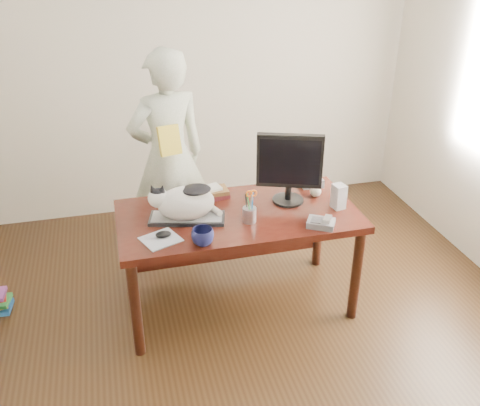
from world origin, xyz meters
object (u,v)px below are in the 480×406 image
at_px(calculator, 310,179).
at_px(person, 168,157).
at_px(mouse, 163,234).
at_px(baseball, 316,191).
at_px(desk, 235,226).
at_px(phone, 322,223).
at_px(book_stack, 213,193).
at_px(speaker, 339,196).
at_px(pen_cup, 250,213).
at_px(monitor, 290,165).
at_px(coffee_mug, 203,237).
at_px(keyboard, 187,218).
at_px(cat, 184,202).

distance_m(calculator, person, 1.11).
distance_m(mouse, baseball, 1.15).
relative_size(desk, baseball, 20.26).
bearing_deg(baseball, person, 141.86).
bearing_deg(phone, book_stack, 166.39).
height_order(mouse, person, person).
bearing_deg(speaker, pen_cup, 172.38).
distance_m(book_stack, calculator, 0.74).
bearing_deg(phone, desk, 171.76).
bearing_deg(baseball, monitor, -170.15).
distance_m(mouse, coffee_mug, 0.26).
relative_size(desk, keyboard, 3.10).
height_order(phone, speaker, speaker).
bearing_deg(calculator, phone, -101.40).
distance_m(coffee_mug, book_stack, 0.63).
xyz_separation_m(monitor, pen_cup, (-0.33, -0.19, -0.22)).
bearing_deg(mouse, book_stack, 26.35).
relative_size(pen_cup, baseball, 2.86).
distance_m(coffee_mug, phone, 0.78).
height_order(book_stack, calculator, book_stack).
xyz_separation_m(monitor, person, (-0.72, 0.78, -0.18)).
xyz_separation_m(keyboard, speaker, (1.02, -0.08, 0.07)).
height_order(keyboard, coffee_mug, coffee_mug).
bearing_deg(coffee_mug, monitor, 30.28).
xyz_separation_m(monitor, coffee_mug, (-0.67, -0.39, -0.23)).
relative_size(pen_cup, coffee_mug, 1.67).
relative_size(desk, book_stack, 6.77).
bearing_deg(speaker, baseball, 102.97).
bearing_deg(monitor, pen_cup, -129.67).
relative_size(coffee_mug, speaker, 0.79).
height_order(monitor, phone, monitor).
bearing_deg(pen_cup, mouse, -173.47).
relative_size(pen_cup, person, 0.13).
bearing_deg(person, coffee_mug, 78.58).
height_order(coffee_mug, baseball, coffee_mug).
relative_size(calculator, person, 0.13).
bearing_deg(cat, coffee_mug, -65.22).
bearing_deg(book_stack, keyboard, -136.12).
relative_size(book_stack, person, 0.14).
relative_size(phone, speaker, 1.23).
xyz_separation_m(keyboard, baseball, (0.94, 0.11, 0.03)).
distance_m(coffee_mug, baseball, 0.99).
xyz_separation_m(cat, mouse, (-0.16, -0.18, -0.11)).
distance_m(desk, monitor, 0.57).
relative_size(pen_cup, mouse, 1.96).
height_order(keyboard, monitor, monitor).
xyz_separation_m(keyboard, phone, (0.82, -0.29, 0.01)).
bearing_deg(coffee_mug, mouse, 148.14).
relative_size(desk, calculator, 7.33).
height_order(coffee_mug, book_stack, coffee_mug).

